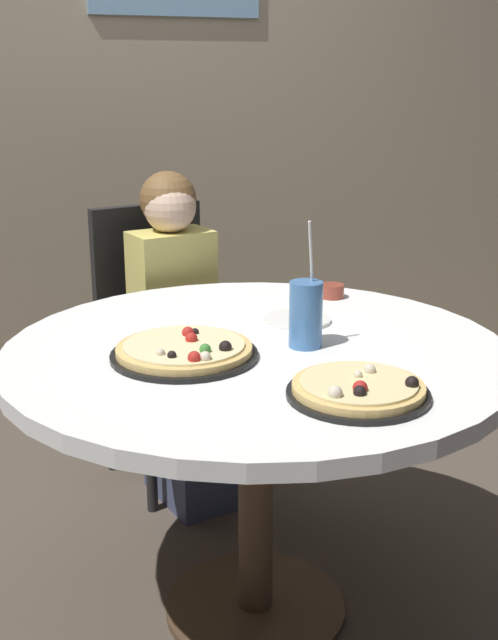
{
  "coord_description": "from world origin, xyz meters",
  "views": [
    {
      "loc": [
        -0.65,
        -1.7,
        1.38
      ],
      "look_at": [
        0.0,
        0.05,
        0.8
      ],
      "focal_mm": 44.91,
      "sensor_mm": 36.0,
      "label": 1
    }
  ],
  "objects_px": {
    "chair_wooden": "(161,328)",
    "diner_child": "(184,356)",
    "soda_cup": "(306,314)",
    "sauce_bowl": "(332,291)",
    "dining_table": "(256,383)",
    "pizza_cheese": "(358,389)",
    "pizza_veggie": "(185,351)",
    "plate_small": "(297,320)"
  },
  "relations": [
    {
      "from": "soda_cup",
      "to": "sauce_bowl",
      "type": "bearing_deg",
      "value": 55.69
    },
    {
      "from": "dining_table",
      "to": "pizza_cheese",
      "type": "xyz_separation_m",
      "value": [
        0.08,
        -0.37,
        0.11
      ]
    },
    {
      "from": "diner_child",
      "to": "soda_cup",
      "type": "xyz_separation_m",
      "value": [
        0.09,
        -0.75,
        0.35
      ]
    },
    {
      "from": "chair_wooden",
      "to": "pizza_cheese",
      "type": "xyz_separation_m",
      "value": [
        0.1,
        -1.26,
        0.24
      ]
    },
    {
      "from": "soda_cup",
      "to": "plate_small",
      "type": "distance_m",
      "value": 0.21
    },
    {
      "from": "pizza_veggie",
      "to": "diner_child",
      "type": "bearing_deg",
      "value": 74.69
    },
    {
      "from": "dining_table",
      "to": "sauce_bowl",
      "type": "xyz_separation_m",
      "value": [
        0.36,
        0.33,
        0.12
      ]
    },
    {
      "from": "pizza_cheese",
      "to": "plate_small",
      "type": "height_order",
      "value": "pizza_cheese"
    },
    {
      "from": "dining_table",
      "to": "pizza_veggie",
      "type": "height_order",
      "value": "pizza_veggie"
    },
    {
      "from": "dining_table",
      "to": "chair_wooden",
      "type": "relative_size",
      "value": 1.29
    },
    {
      "from": "sauce_bowl",
      "to": "pizza_veggie",
      "type": "bearing_deg",
      "value": -147.49
    },
    {
      "from": "dining_table",
      "to": "chair_wooden",
      "type": "xyz_separation_m",
      "value": [
        -0.02,
        0.88,
        -0.12
      ]
    },
    {
      "from": "chair_wooden",
      "to": "sauce_bowl",
      "type": "height_order",
      "value": "chair_wooden"
    },
    {
      "from": "diner_child",
      "to": "pizza_cheese",
      "type": "xyz_separation_m",
      "value": [
        0.06,
        -1.08,
        0.28
      ]
    },
    {
      "from": "chair_wooden",
      "to": "soda_cup",
      "type": "height_order",
      "value": "soda_cup"
    },
    {
      "from": "chair_wooden",
      "to": "pizza_veggie",
      "type": "relative_size",
      "value": 2.78
    },
    {
      "from": "diner_child",
      "to": "pizza_cheese",
      "type": "relative_size",
      "value": 3.69
    },
    {
      "from": "chair_wooden",
      "to": "sauce_bowl",
      "type": "relative_size",
      "value": 13.57
    },
    {
      "from": "chair_wooden",
      "to": "diner_child",
      "type": "xyz_separation_m",
      "value": [
        0.03,
        -0.18,
        -0.05
      ]
    },
    {
      "from": "chair_wooden",
      "to": "sauce_bowl",
      "type": "xyz_separation_m",
      "value": [
        0.38,
        -0.56,
        0.24
      ]
    },
    {
      "from": "chair_wooden",
      "to": "diner_child",
      "type": "distance_m",
      "value": 0.19
    },
    {
      "from": "pizza_veggie",
      "to": "plate_small",
      "type": "bearing_deg",
      "value": 25.23
    },
    {
      "from": "dining_table",
      "to": "chair_wooden",
      "type": "bearing_deg",
      "value": 91.1
    },
    {
      "from": "dining_table",
      "to": "plate_small",
      "type": "distance_m",
      "value": 0.24
    },
    {
      "from": "chair_wooden",
      "to": "sauce_bowl",
      "type": "bearing_deg",
      "value": -55.86
    },
    {
      "from": "chair_wooden",
      "to": "pizza_cheese",
      "type": "distance_m",
      "value": 1.28
    },
    {
      "from": "pizza_veggie",
      "to": "plate_small",
      "type": "relative_size",
      "value": 1.9
    },
    {
      "from": "pizza_veggie",
      "to": "soda_cup",
      "type": "xyz_separation_m",
      "value": [
        0.29,
        -0.02,
        0.06
      ]
    },
    {
      "from": "soda_cup",
      "to": "plate_small",
      "type": "bearing_deg",
      "value": 72.09
    },
    {
      "from": "pizza_veggie",
      "to": "soda_cup",
      "type": "bearing_deg",
      "value": -4.52
    },
    {
      "from": "plate_small",
      "to": "diner_child",
      "type": "bearing_deg",
      "value": 105.51
    },
    {
      "from": "dining_table",
      "to": "soda_cup",
      "type": "xyz_separation_m",
      "value": [
        0.11,
        -0.05,
        0.18
      ]
    },
    {
      "from": "chair_wooden",
      "to": "pizza_veggie",
      "type": "distance_m",
      "value": 0.95
    },
    {
      "from": "dining_table",
      "to": "sauce_bowl",
      "type": "height_order",
      "value": "sauce_bowl"
    },
    {
      "from": "dining_table",
      "to": "plate_small",
      "type": "relative_size",
      "value": 6.79
    },
    {
      "from": "dining_table",
      "to": "pizza_cheese",
      "type": "height_order",
      "value": "pizza_cheese"
    },
    {
      "from": "dining_table",
      "to": "sauce_bowl",
      "type": "distance_m",
      "value": 0.5
    },
    {
      "from": "pizza_cheese",
      "to": "diner_child",
      "type": "bearing_deg",
      "value": 93.44
    },
    {
      "from": "soda_cup",
      "to": "sauce_bowl",
      "type": "xyz_separation_m",
      "value": [
        0.25,
        0.37,
        -0.06
      ]
    },
    {
      "from": "soda_cup",
      "to": "diner_child",
      "type": "bearing_deg",
      "value": 97.13
    },
    {
      "from": "chair_wooden",
      "to": "pizza_veggie",
      "type": "xyz_separation_m",
      "value": [
        -0.17,
        -0.91,
        0.24
      ]
    },
    {
      "from": "dining_table",
      "to": "pizza_veggie",
      "type": "xyz_separation_m",
      "value": [
        -0.19,
        -0.02,
        0.11
      ]
    }
  ]
}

